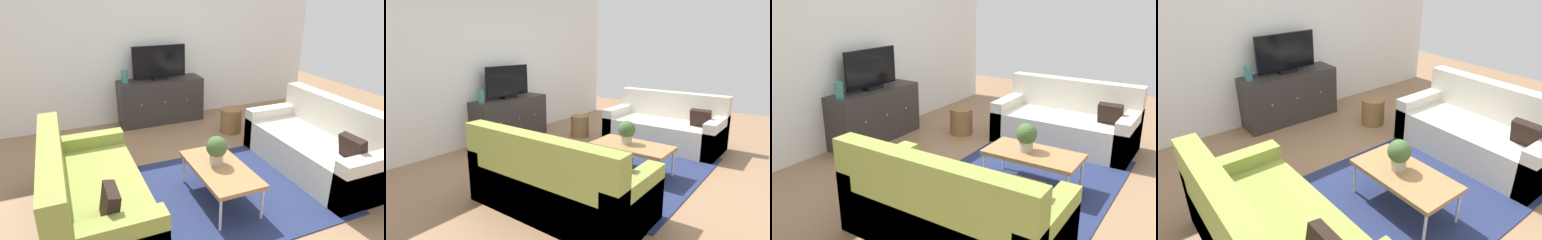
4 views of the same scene
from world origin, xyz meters
TOP-DOWN VIEW (x-y plane):
  - ground_plane at (0.00, 0.00)m, footprint 10.00×10.00m
  - wall_back at (0.00, 2.55)m, footprint 6.40×0.12m
  - area_rug at (0.00, -0.15)m, footprint 2.50×1.90m
  - couch_left_side at (-1.44, -0.10)m, footprint 0.90×1.88m
  - couch_right_side at (1.44, -0.10)m, footprint 0.90×1.88m
  - coffee_table at (-0.07, -0.26)m, footprint 0.54×1.03m
  - potted_plant at (-0.07, -0.17)m, footprint 0.23×0.23m
  - tv_console at (0.08, 2.27)m, footprint 1.44×0.47m
  - flat_screen_tv at (0.08, 2.29)m, footprint 0.91×0.16m
  - glass_vase at (-0.52, 2.27)m, footprint 0.11×0.11m
  - wicker_basket at (0.97, 1.38)m, footprint 0.34×0.34m

SIDE VIEW (x-z plane):
  - ground_plane at x=0.00m, z-range 0.00..0.00m
  - area_rug at x=0.00m, z-range 0.00..0.01m
  - wicker_basket at x=0.97m, z-range 0.00..0.39m
  - couch_left_side at x=-1.44m, z-range -0.15..0.73m
  - couch_right_side at x=1.44m, z-range -0.15..0.73m
  - tv_console at x=0.08m, z-range 0.00..0.75m
  - coffee_table at x=-0.07m, z-range 0.17..0.58m
  - potted_plant at x=-0.07m, z-range 0.43..0.74m
  - glass_vase at x=-0.52m, z-range 0.75..0.97m
  - flat_screen_tv at x=0.08m, z-range 0.75..1.32m
  - wall_back at x=0.00m, z-range 0.00..2.70m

